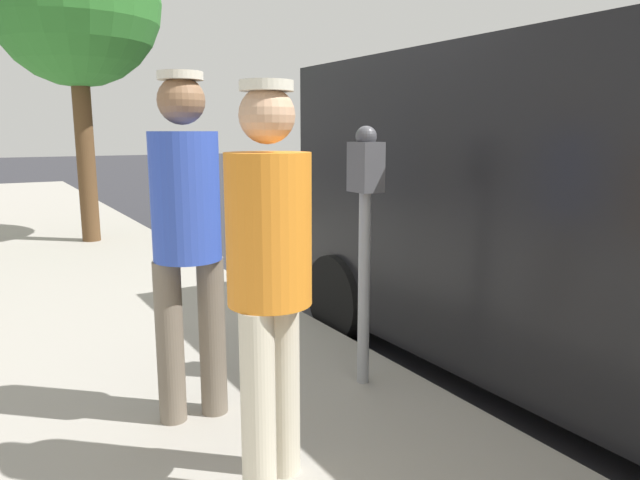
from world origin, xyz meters
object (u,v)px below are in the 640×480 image
object	(u,v)px
pedestrian_in_blue	(187,226)
street_tree	(74,2)
parking_meter_near	(365,213)
pedestrian_in_orange	(269,266)

from	to	relation	value
pedestrian_in_blue	street_tree	size ratio (longest dim) A/B	0.42
parking_meter_near	pedestrian_in_orange	bearing A→B (deg)	35.39
pedestrian_in_blue	parking_meter_near	bearing A→B (deg)	174.10
parking_meter_near	pedestrian_in_blue	size ratio (longest dim) A/B	0.86
pedestrian_in_orange	street_tree	distance (m)	6.76
parking_meter_near	street_tree	distance (m)	6.14
parking_meter_near	pedestrian_in_orange	distance (m)	1.13
parking_meter_near	street_tree	xyz separation A→B (m)	(0.60, -5.74, 2.11)
street_tree	pedestrian_in_orange	bearing A→B (deg)	87.14
pedestrian_in_orange	pedestrian_in_blue	distance (m)	0.77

